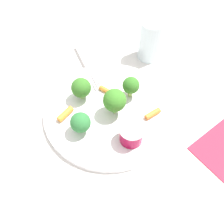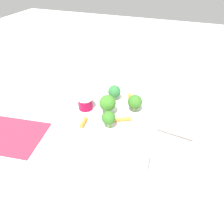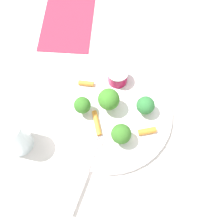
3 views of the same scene
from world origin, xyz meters
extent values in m
plane|color=silver|center=(0.00, 0.00, 0.00)|extent=(2.40, 2.40, 0.00)
cylinder|color=white|center=(0.00, 0.00, 0.01)|extent=(0.28, 0.28, 0.01)
cylinder|color=maroon|center=(-0.09, 0.00, 0.03)|extent=(0.05, 0.05, 0.03)
cylinder|color=silver|center=(-0.09, 0.00, 0.05)|extent=(0.05, 0.05, 0.00)
cylinder|color=#8EC56A|center=(-0.01, -0.01, 0.02)|extent=(0.01, 0.01, 0.02)
sphere|color=#3A7B26|center=(-0.01, -0.01, 0.05)|extent=(0.05, 0.05, 0.05)
cylinder|color=#8DB56B|center=(0.06, 0.04, 0.02)|extent=(0.01, 0.01, 0.02)
sphere|color=#377025|center=(0.06, 0.04, 0.04)|extent=(0.04, 0.04, 0.04)
cylinder|color=#8CAF56|center=(0.01, -0.06, 0.02)|extent=(0.01, 0.01, 0.02)
sphere|color=#347024|center=(0.01, -0.06, 0.05)|extent=(0.04, 0.04, 0.04)
cylinder|color=#91B36B|center=(-0.02, 0.07, 0.02)|extent=(0.01, 0.01, 0.01)
sphere|color=#2F7438|center=(-0.02, 0.07, 0.04)|extent=(0.04, 0.04, 0.04)
cylinder|color=orange|center=(0.03, -0.02, 0.02)|extent=(0.06, 0.03, 0.01)
cylinder|color=orange|center=(0.03, 0.09, 0.02)|extent=(0.03, 0.04, 0.01)
cylinder|color=orange|center=(-0.06, -0.07, 0.02)|extent=(0.01, 0.04, 0.01)
cube|color=#B9ADB1|center=(0.16, -0.02, 0.01)|extent=(0.15, 0.03, 0.00)
cube|color=#B9ADB1|center=(0.07, -0.01, 0.01)|extent=(0.03, 0.01, 0.00)
cube|color=#B9ADB1|center=(0.07, -0.01, 0.01)|extent=(0.03, 0.01, 0.00)
cube|color=#B9ADB1|center=(0.07, -0.01, 0.01)|extent=(0.03, 0.01, 0.00)
cube|color=#B9ADB1|center=(0.07, 0.00, 0.01)|extent=(0.03, 0.01, 0.00)
cylinder|color=silver|center=(0.11, -0.18, 0.05)|extent=(0.06, 0.06, 0.10)
cube|color=#BB2941|center=(-0.24, -0.17, 0.00)|extent=(0.21, 0.16, 0.00)
camera|label=1|loc=(-0.29, 0.16, 0.44)|focal=40.73mm
camera|label=2|loc=(0.16, -0.44, 0.38)|focal=32.20mm
camera|label=3|loc=(0.26, 0.06, 0.60)|focal=46.11mm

